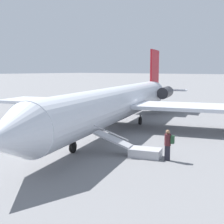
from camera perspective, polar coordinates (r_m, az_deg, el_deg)
ground_plane at (r=26.74m, az=1.09°, el=-3.05°), size 600.00×600.00×0.00m
airplane_main at (r=27.36m, az=1.80°, el=1.90°), size 31.49×24.43×7.42m
boarding_stairs at (r=18.37m, az=4.84°, el=-6.90°), size 2.26×4.13×1.80m
passenger at (r=17.61m, az=10.25°, el=-5.57°), size 0.43×0.57×1.74m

